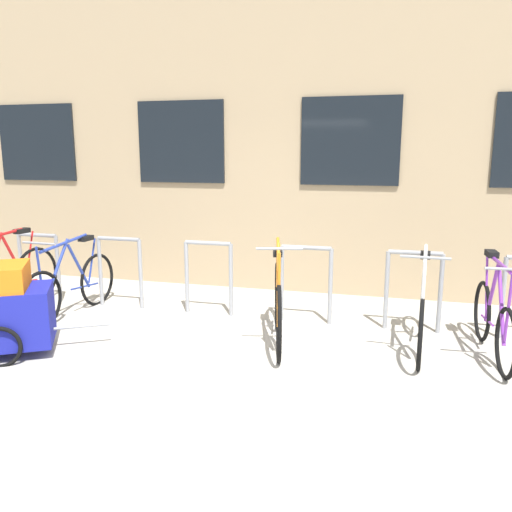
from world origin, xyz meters
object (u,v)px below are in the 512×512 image
Objects in this scene: bicycle_red at (7,281)px; bicycle_orange at (278,304)px; bicycle_white at (422,312)px; bicycle_blue at (71,285)px; bike_trailer at (0,309)px; bicycle_purple at (493,319)px.

bicycle_orange is at bearing -1.88° from bicycle_red.
bicycle_white is at bearing 0.72° from bicycle_red.
bicycle_orange is at bearing -173.11° from bicycle_white.
bicycle_white is 1.00× the size of bicycle_orange.
bicycle_orange reaches higher than bicycle_blue.
bicycle_white is 1.22× the size of bike_trailer.
bicycle_blue is at bearing 93.41° from bike_trailer.
bike_trailer is at bearing -157.48° from bicycle_orange.
bicycle_purple is 1.14× the size of bike_trailer.
bicycle_orange reaches higher than bike_trailer.
bicycle_orange is 2.13m from bicycle_purple.
bicycle_orange is at bearing -176.14° from bicycle_purple.
bicycle_orange reaches higher than bicycle_white.
bicycle_purple reaches higher than bike_trailer.
bicycle_white is 4.07m from bicycle_blue.
bicycle_blue is 1.27m from bike_trailer.
bicycle_white reaches higher than bicycle_purple.
bike_trailer is (-4.00, -1.23, 0.09)m from bicycle_white.
bicycle_purple reaches higher than bicycle_blue.
bicycle_purple is (0.67, -0.03, -0.01)m from bicycle_white.
bicycle_orange reaches higher than bicycle_purple.
bicycle_blue reaches higher than bike_trailer.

